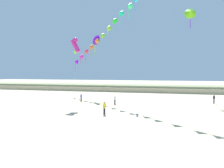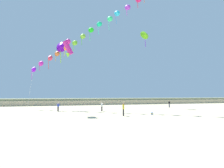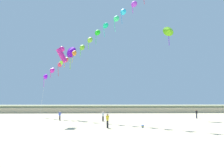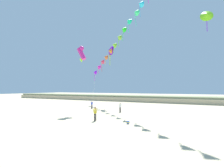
{
  "view_description": "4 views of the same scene",
  "coord_description": "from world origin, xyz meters",
  "px_view_note": "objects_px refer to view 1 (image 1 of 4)",
  "views": [
    {
      "loc": [
        4.45,
        -19.07,
        5.63
      ],
      "look_at": [
        -2.6,
        9.36,
        3.91
      ],
      "focal_mm": 32.0,
      "sensor_mm": 36.0,
      "label": 1
    },
    {
      "loc": [
        -12.83,
        -18.68,
        2.76
      ],
      "look_at": [
        -3.24,
        9.79,
        4.45
      ],
      "focal_mm": 32.0,
      "sensor_mm": 36.0,
      "label": 2
    },
    {
      "loc": [
        -3.37,
        -23.14,
        3.58
      ],
      "look_at": [
        -2.06,
        12.79,
        5.83
      ],
      "focal_mm": 38.0,
      "sensor_mm": 36.0,
      "label": 3
    },
    {
      "loc": [
        9.12,
        -12.16,
        4.02
      ],
      "look_at": [
        -2.95,
        10.86,
        4.68
      ],
      "focal_mm": 28.0,
      "sensor_mm": 36.0,
      "label": 4
    }
  ],
  "objects_px": {
    "person_near_left": "(104,107)",
    "person_far_left": "(81,97)",
    "person_near_right": "(115,99)",
    "person_mid_center": "(214,99)",
    "large_kite_mid_trail": "(95,40)",
    "beach_ball": "(137,115)",
    "large_kite_high_solo": "(190,13)",
    "large_kite_low_lead": "(75,45)"
  },
  "relations": [
    {
      "from": "large_kite_mid_trail",
      "to": "beach_ball",
      "type": "height_order",
      "value": "large_kite_mid_trail"
    },
    {
      "from": "person_near_left",
      "to": "large_kite_low_lead",
      "type": "relative_size",
      "value": 0.61
    },
    {
      "from": "person_near_left",
      "to": "person_far_left",
      "type": "distance_m",
      "value": 13.21
    },
    {
      "from": "person_mid_center",
      "to": "beach_ball",
      "type": "height_order",
      "value": "person_mid_center"
    },
    {
      "from": "large_kite_mid_trail",
      "to": "person_near_left",
      "type": "bearing_deg",
      "value": -67.44
    },
    {
      "from": "large_kite_high_solo",
      "to": "beach_ball",
      "type": "height_order",
      "value": "large_kite_high_solo"
    },
    {
      "from": "person_near_right",
      "to": "person_far_left",
      "type": "height_order",
      "value": "person_near_right"
    },
    {
      "from": "beach_ball",
      "to": "large_kite_high_solo",
      "type": "bearing_deg",
      "value": 64.28
    },
    {
      "from": "large_kite_low_lead",
      "to": "beach_ball",
      "type": "bearing_deg",
      "value": -27.74
    },
    {
      "from": "large_kite_low_lead",
      "to": "large_kite_high_solo",
      "type": "height_order",
      "value": "large_kite_high_solo"
    },
    {
      "from": "person_near_left",
      "to": "person_mid_center",
      "type": "height_order",
      "value": "person_near_left"
    },
    {
      "from": "large_kite_low_lead",
      "to": "large_kite_high_solo",
      "type": "relative_size",
      "value": 0.68
    },
    {
      "from": "person_near_right",
      "to": "large_kite_high_solo",
      "type": "relative_size",
      "value": 0.38
    },
    {
      "from": "large_kite_low_lead",
      "to": "beach_ball",
      "type": "relative_size",
      "value": 7.98
    },
    {
      "from": "person_near_left",
      "to": "large_kite_mid_trail",
      "type": "bearing_deg",
      "value": 112.56
    },
    {
      "from": "person_far_left",
      "to": "person_mid_center",
      "type": "bearing_deg",
      "value": 6.66
    },
    {
      "from": "beach_ball",
      "to": "large_kite_mid_trail",
      "type": "bearing_deg",
      "value": 124.09
    },
    {
      "from": "person_far_left",
      "to": "beach_ball",
      "type": "bearing_deg",
      "value": -41.04
    },
    {
      "from": "person_near_right",
      "to": "person_far_left",
      "type": "distance_m",
      "value": 7.5
    },
    {
      "from": "person_near_left",
      "to": "beach_ball",
      "type": "bearing_deg",
      "value": 1.58
    },
    {
      "from": "person_far_left",
      "to": "person_near_right",
      "type": "bearing_deg",
      "value": -16.18
    },
    {
      "from": "person_mid_center",
      "to": "person_far_left",
      "type": "bearing_deg",
      "value": -173.34
    },
    {
      "from": "large_kite_high_solo",
      "to": "beach_ball",
      "type": "bearing_deg",
      "value": -115.72
    },
    {
      "from": "large_kite_mid_trail",
      "to": "beach_ball",
      "type": "relative_size",
      "value": 13.03
    },
    {
      "from": "person_near_right",
      "to": "person_near_left",
      "type": "bearing_deg",
      "value": -86.18
    },
    {
      "from": "person_mid_center",
      "to": "large_kite_low_lead",
      "type": "xyz_separation_m",
      "value": [
        -23.22,
        -7.56,
        9.2
      ]
    },
    {
      "from": "person_near_left",
      "to": "person_mid_center",
      "type": "distance_m",
      "value": 21.31
    },
    {
      "from": "person_near_right",
      "to": "large_kite_mid_trail",
      "type": "relative_size",
      "value": 0.34
    },
    {
      "from": "person_mid_center",
      "to": "large_kite_mid_trail",
      "type": "xyz_separation_m",
      "value": [
        -23.53,
        3.46,
        11.91
      ]
    },
    {
      "from": "person_far_left",
      "to": "person_near_left",
      "type": "bearing_deg",
      "value": -53.94
    },
    {
      "from": "person_near_right",
      "to": "beach_ball",
      "type": "relative_size",
      "value": 4.44
    },
    {
      "from": "large_kite_mid_trail",
      "to": "beach_ball",
      "type": "xyz_separation_m",
      "value": [
        11.41,
        -16.85,
        -12.64
      ]
    },
    {
      "from": "person_near_left",
      "to": "large_kite_high_solo",
      "type": "xyz_separation_m",
      "value": [
        12.68,
        17.4,
        16.38
      ]
    },
    {
      "from": "large_kite_low_lead",
      "to": "large_kite_mid_trail",
      "type": "xyz_separation_m",
      "value": [
        -0.32,
        11.02,
        2.71
      ]
    },
    {
      "from": "large_kite_high_solo",
      "to": "person_near_right",
      "type": "bearing_deg",
      "value": -146.38
    },
    {
      "from": "person_near_right",
      "to": "large_kite_low_lead",
      "type": "relative_size",
      "value": 0.56
    },
    {
      "from": "person_near_left",
      "to": "person_near_right",
      "type": "distance_m",
      "value": 8.61
    },
    {
      "from": "person_mid_center",
      "to": "large_kite_low_lead",
      "type": "height_order",
      "value": "large_kite_low_lead"
    },
    {
      "from": "person_near_right",
      "to": "large_kite_low_lead",
      "type": "xyz_separation_m",
      "value": [
        -6.16,
        -2.64,
        9.18
      ]
    },
    {
      "from": "large_kite_mid_trail",
      "to": "person_near_right",
      "type": "bearing_deg",
      "value": -52.3
    },
    {
      "from": "person_near_left",
      "to": "large_kite_high_solo",
      "type": "bearing_deg",
      "value": 53.92
    },
    {
      "from": "person_near_right",
      "to": "person_mid_center",
      "type": "distance_m",
      "value": 17.75
    }
  ]
}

